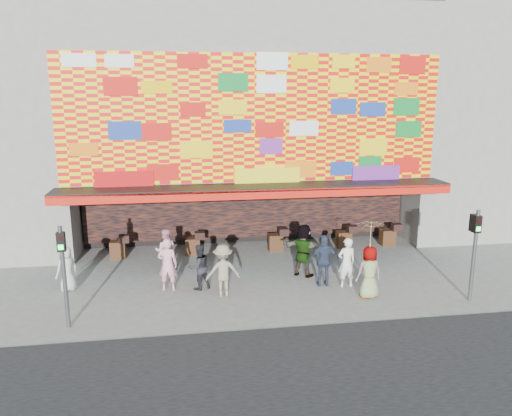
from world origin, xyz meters
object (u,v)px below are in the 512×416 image
Objects in this scene: ped_a at (67,269)px; ped_f at (304,250)px; signal_right at (475,245)px; ped_h at (347,262)px; ped_i at (166,251)px; parasol at (371,235)px; ped_b at (168,264)px; ped_e at (324,261)px; ped_d at (223,271)px; ped_g at (369,272)px; signal_left at (63,266)px; ped_c at (199,267)px.

ped_a is 8.22m from ped_f.
signal_right is 4.10m from ped_h.
ped_a is at bearing 26.29° from ped_i.
ped_h is 6.62m from ped_i.
ped_a is 0.84× the size of parasol.
ped_e is at bearing -175.95° from ped_b.
signal_right is 3.25m from parasol.
ped_d is 3.54m from ped_e.
ped_d is 0.96× the size of ped_e.
ped_d is (5.16, -1.22, 0.10)m from ped_a.
ped_e is 1.04× the size of ped_g.
ped_d is 3.18m from ped_i.
ped_e is 0.99× the size of parasol.
ped_f is at bearing 171.18° from ped_i.
signal_left is 8.39m from ped_e.
ped_a is 0.94× the size of ped_i.
parasol is at bearing 167.04° from signal_right.
signal_right is 1.72× the size of ped_g.
ped_b reaches higher than ped_a.
signal_right is 1.94× the size of ped_a.
ped_i is at bearing 156.91° from signal_right.
ped_i is (-9.73, 4.15, -1.03)m from signal_right.
ped_g is at bearing 156.64° from ped_i.
signal_left is 4.59m from ped_c.
ped_f is 2.80m from ped_g.
ped_f reaches higher than ped_i.
ped_f is (7.63, 3.01, -0.89)m from signal_left.
signal_left reaches higher than ped_d.
ped_f reaches higher than ped_a.
ped_d is at bearing 62.78° from ped_f.
ped_b reaches higher than ped_g.
signal_right is 10.63m from ped_i.
ped_c is 1.02m from ped_d.
ped_a is 8.72m from ped_e.
ped_a is 3.39m from ped_b.
signal_right reaches higher than ped_f.
ped_d is at bearing 8.78° from ped_e.
ped_h reaches higher than ped_a.
signal_right is 4.82m from ped_e.
ped_c is 4.29m from ped_e.
ped_g is at bearing 165.10° from ped_d.
parasol is (1.61, -2.28, 1.17)m from ped_f.
ped_a is 0.85× the size of ped_b.
ped_a is 0.80× the size of ped_f.
ped_c is at bearing 164.99° from signal_right.
signal_left is at bearing -2.20° from ped_g.
ped_f is at bearing 138.91° from ped_a.
ped_f is at bearing 147.74° from signal_right.
signal_left is 1.81× the size of ped_i.
ped_e is at bearing -53.80° from ped_g.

